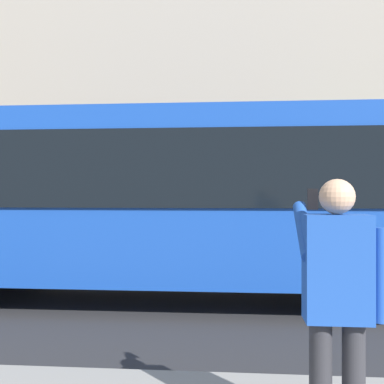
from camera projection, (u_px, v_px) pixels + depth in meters
name	position (u px, v px, depth m)	size (l,w,h in m)	color
ground_plane	(277.00, 302.00, 7.72)	(60.00, 60.00, 0.00)	#2B2B2D
building_facade_far	(258.00, 52.00, 14.49)	(28.00, 1.55, 12.00)	#A89E8E
red_bus	(161.00, 197.00, 7.87)	(9.05, 2.54, 3.08)	#1947AD
pedestrian_photographer	(337.00, 293.00, 2.97)	(0.53, 0.52, 1.70)	#2D2D33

